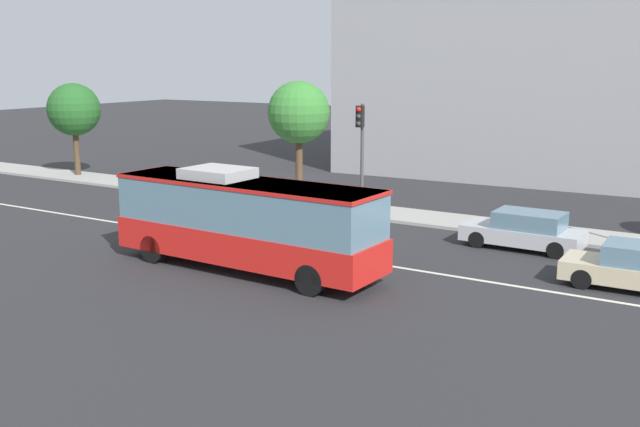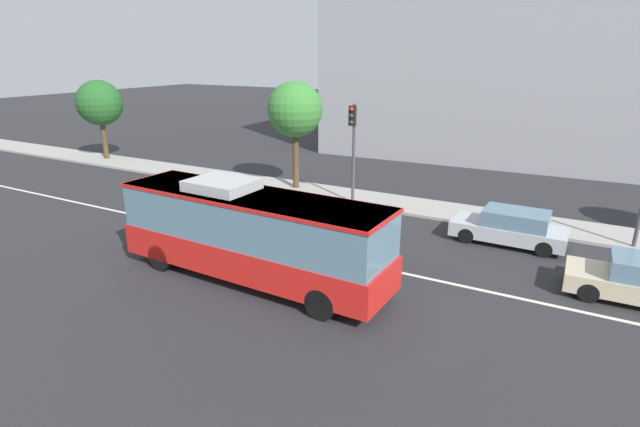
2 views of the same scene
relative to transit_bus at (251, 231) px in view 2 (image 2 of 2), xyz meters
The scene contains 9 objects.
ground_plane 3.79m from the transit_bus, 116.85° to the left, with size 160.00×160.00×0.00m, color #28282B.
sidewalk_kerb 10.97m from the transit_bus, 98.00° to the left, with size 80.00×2.81×0.14m, color #9E9B93.
lane_centre_line 3.79m from the transit_bus, 116.85° to the left, with size 76.00×0.16×0.01m, color silver.
transit_bus is the anchor object (origin of this frame).
sedan_silver 10.84m from the transit_bus, 46.76° to the left, with size 4.54×1.90×1.46m.
traffic_light_mid_block 9.74m from the transit_bus, 93.94° to the left, with size 0.34×0.62×5.20m.
street_tree_kerbside_left 24.17m from the transit_bus, 152.66° to the left, with size 3.21×3.21×5.77m.
street_tree_kerbside_centre 12.15m from the transit_bus, 113.97° to the left, with size 3.07×3.07×6.14m.
office_block_background 30.42m from the transit_bus, 86.55° to the left, with size 22.68×18.27×13.60m.
Camera 2 is at (11.03, -15.48, 7.59)m, focal length 27.28 mm.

